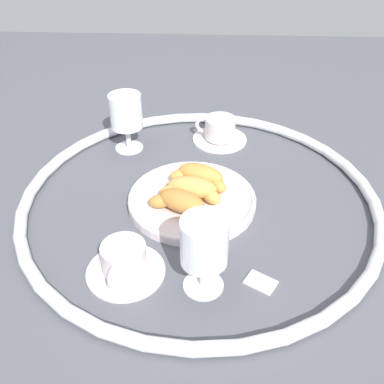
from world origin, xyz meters
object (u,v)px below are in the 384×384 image
croissant_small (192,189)px  coffee_cup_near (124,262)px  juice_glass_right (126,113)px  juice_glass_left (204,245)px  croissant_extra (181,203)px  coffee_cup_far (219,131)px  sugar_packet (261,282)px  pastry_plate (192,199)px  croissant_large (201,176)px

croissant_small → coffee_cup_near: size_ratio=1.00×
croissant_small → juice_glass_right: juice_glass_right is taller
juice_glass_left → juice_glass_right: 0.47m
croissant_extra → coffee_cup_far: 0.32m
juice_glass_right → sugar_packet: 0.52m
pastry_plate → croissant_small: size_ratio=1.93×
croissant_extra → coffee_cup_far: size_ratio=0.90×
croissant_extra → coffee_cup_near: (0.09, 0.15, -0.01)m
croissant_extra → coffee_cup_far: croissant_extra is taller
coffee_cup_near → coffee_cup_far: (-0.16, -0.46, 0.00)m
croissant_extra → juice_glass_right: juice_glass_right is taller
juice_glass_left → croissant_small: bearing=-82.3°
coffee_cup_near → sugar_packet: (-0.23, 0.01, -0.02)m
croissant_large → sugar_packet: croissant_large is taller
croissant_large → coffee_cup_near: bearing=63.4°
juice_glass_right → croissant_small: bearing=127.1°
coffee_cup_near → juice_glass_right: bearing=-81.8°
croissant_large → juice_glass_right: bearing=-43.2°
croissant_small → coffee_cup_near: 0.22m
croissant_large → sugar_packet: 0.28m
coffee_cup_far → juice_glass_right: 0.24m
pastry_plate → croissant_large: 0.06m
croissant_extra → sugar_packet: size_ratio=2.45×
croissant_large → coffee_cup_near: (0.12, 0.24, -0.01)m
juice_glass_left → coffee_cup_near: bearing=-9.4°
juice_glass_left → juice_glass_right: same height
coffee_cup_near → juice_glass_left: 0.15m
pastry_plate → croissant_large: croissant_large is taller
croissant_large → juice_glass_left: bearing=92.8°
coffee_cup_near → juice_glass_left: size_ratio=0.97×
croissant_small → juice_glass_left: juice_glass_left is taller
croissant_large → sugar_packet: bearing=113.2°
croissant_small → coffee_cup_near: bearing=61.7°
croissant_small → pastry_plate: bearing=-99.1°
coffee_cup_near → juice_glass_left: juice_glass_left is taller
croissant_small → juice_glass_left: (-0.03, 0.22, 0.05)m
pastry_plate → coffee_cup_near: bearing=62.0°
juice_glass_left → coffee_cup_far: bearing=-93.3°
pastry_plate → croissant_extra: 0.06m
croissant_extra → coffee_cup_near: croissant_extra is taller
sugar_packet → pastry_plate: bearing=-27.8°
croissant_small → sugar_packet: bearing=121.2°
croissant_large → croissant_extra: bearing=69.9°
coffee_cup_near → juice_glass_right: 0.42m
juice_glass_left → pastry_plate: bearing=-82.5°
juice_glass_left → croissant_large: bearing=-87.2°
croissant_extra → croissant_small: bearing=-111.1°
croissant_large → coffee_cup_far: size_ratio=0.94×
pastry_plate → croissant_extra: size_ratio=2.14×
croissant_extra → sugar_packet: croissant_extra is taller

